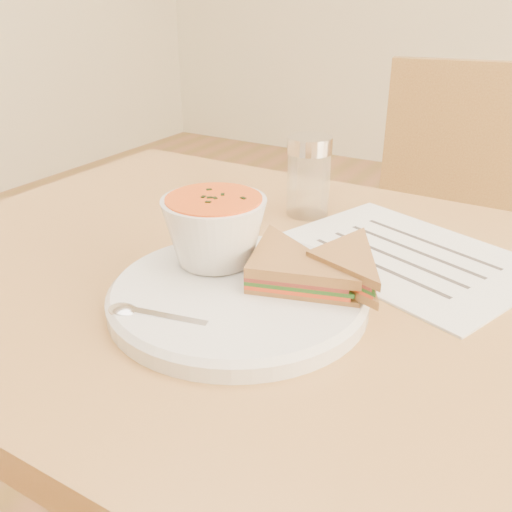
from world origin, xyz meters
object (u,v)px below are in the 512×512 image
Objects in this scene: dining_table at (279,503)px; soup_bowl at (215,233)px; plate at (238,297)px; condiment_shaker at (309,176)px; chair_far at (456,302)px.

soup_bowl is (-0.06, -0.05, 0.43)m from dining_table.
plate is 0.28m from condiment_shaker.
soup_bowl is 1.01× the size of condiment_shaker.
dining_table is 8.63× the size of soup_bowl.
dining_table is at bearing 82.71° from plate.
soup_bowl is 0.24m from condiment_shaker.
soup_bowl is at bearing 64.28° from chair_far.
chair_far is at bearing 79.92° from plate.
plate is 2.36× the size of soup_bowl.
chair_far is 0.55m from condiment_shaker.
dining_table is at bearing 69.06° from chair_far.
condiment_shaker is (0.00, 0.24, 0.00)m from soup_bowl.
dining_table is 0.39m from plate.
chair_far is 7.90× the size of soup_bowl.
soup_bowl is (-0.05, 0.04, 0.05)m from plate.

